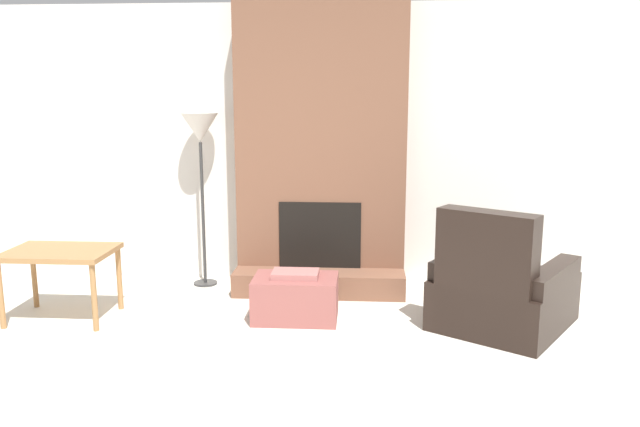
{
  "coord_description": "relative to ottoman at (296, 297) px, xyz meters",
  "views": [
    {
      "loc": [
        0.38,
        -2.66,
        1.78
      ],
      "look_at": [
        0.0,
        2.87,
        0.72
      ],
      "focal_mm": 35.0,
      "sensor_mm": 36.0,
      "label": 1
    }
  ],
  "objects": [
    {
      "name": "fireplace",
      "position": [
        0.14,
        0.93,
        1.03
      ],
      "size": [
        1.54,
        0.66,
        2.6
      ],
      "color": "brown",
      "rests_on": "ground_plane"
    },
    {
      "name": "ottoman",
      "position": [
        0.0,
        0.0,
        0.0
      ],
      "size": [
        0.67,
        0.44,
        0.4
      ],
      "color": "#8C4C47",
      "rests_on": "ground_plane"
    },
    {
      "name": "armchair",
      "position": [
        1.59,
        -0.08,
        0.09
      ],
      "size": [
        1.28,
        1.32,
        0.96
      ],
      "rotation": [
        0.0,
        0.0,
        2.56
      ],
      "color": "black",
      "rests_on": "ground_plane"
    },
    {
      "name": "wall_back",
      "position": [
        0.14,
        1.15,
        1.12
      ],
      "size": [
        8.08,
        0.06,
        2.6
      ],
      "primitive_type": "cube",
      "color": "silver",
      "rests_on": "ground_plane"
    },
    {
      "name": "side_table",
      "position": [
        -1.86,
        -0.11,
        0.32
      ],
      "size": [
        0.82,
        0.58,
        0.57
      ],
      "color": "#9E7042",
      "rests_on": "ground_plane"
    },
    {
      "name": "floor_lamp_left",
      "position": [
        -0.96,
        0.87,
        1.23
      ],
      "size": [
        0.34,
        0.34,
        1.61
      ],
      "color": "#333333",
      "rests_on": "ground_plane"
    }
  ]
}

